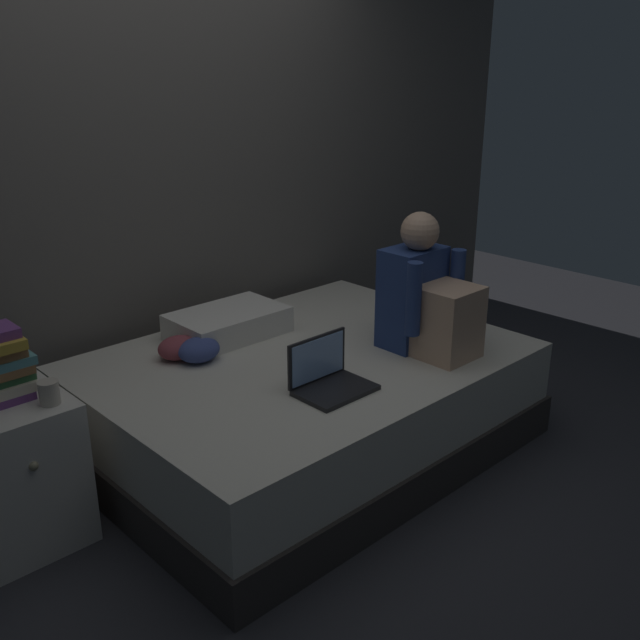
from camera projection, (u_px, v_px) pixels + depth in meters
ground_plane at (317, 485)px, 3.19m from camera, size 8.00×8.00×0.00m
wall_back at (152, 154)px, 3.54m from camera, size 5.60×0.10×2.70m
bed at (305, 401)px, 3.44m from camera, size 2.00×1.50×0.48m
nightstand at (14, 473)px, 2.74m from camera, size 0.44×0.46×0.59m
person_sitting at (427, 299)px, 3.34m from camera, size 0.39×0.44×0.66m
laptop at (328, 377)px, 2.99m from camera, size 0.32×0.23×0.22m
pillow at (228, 323)px, 3.57m from camera, size 0.56×0.36×0.13m
mug at (49, 393)px, 2.62m from camera, size 0.08×0.08×0.09m
clothes_pile at (189, 349)px, 3.28m from camera, size 0.25×0.26×0.11m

